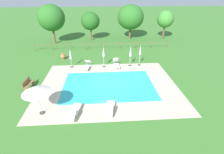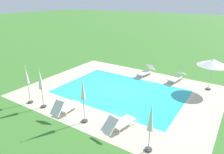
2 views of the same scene
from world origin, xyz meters
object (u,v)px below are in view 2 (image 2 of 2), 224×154
Objects in this scene: patio_umbrella_closed_row_west at (41,82)px; patio_umbrella_closed_row_centre at (83,93)px; patio_umbrella_open_foreground at (213,63)px; sun_lounger_north_mid at (177,77)px; patio_umbrella_closed_row_mid_east at (27,79)px; patio_umbrella_closed_row_mid_west at (151,121)px; sun_lounger_north_end at (146,71)px; sun_lounger_north_far at (120,123)px; sun_lounger_north_near_steps at (66,107)px.

patio_umbrella_closed_row_centre is at bearing -177.46° from patio_umbrella_closed_row_west.
patio_umbrella_open_foreground is 11.28m from patio_umbrella_closed_row_west.
patio_umbrella_open_foreground is (-2.39, 0.32, 1.65)m from sun_lounger_north_mid.
patio_umbrella_closed_row_centre is (-3.08, -0.14, 0.04)m from patio_umbrella_closed_row_west.
patio_umbrella_closed_row_mid_east reaches higher than patio_umbrella_open_foreground.
patio_umbrella_closed_row_mid_east is at bearing 0.25° from patio_umbrella_closed_row_mid_west.
patio_umbrella_closed_row_mid_west is at bearing 179.54° from patio_umbrella_closed_row_west.
patio_umbrella_closed_row_mid_west is (-1.38, 8.52, 1.10)m from sun_lounger_north_mid.
sun_lounger_north_mid is 0.86× the size of patio_umbrella_closed_row_centre.
sun_lounger_north_mid is at bearing -122.63° from patio_umbrella_closed_row_west.
patio_umbrella_closed_row_mid_west is (-3.94, 8.37, 1.07)m from sun_lounger_north_end.
sun_lounger_north_end is 9.39m from patio_umbrella_closed_row_mid_east.
patio_umbrella_closed_row_west reaches higher than sun_lounger_north_far.
patio_umbrella_closed_row_centre is at bearing 175.40° from sun_lounger_north_near_steps.
patio_umbrella_closed_row_mid_west reaches higher than sun_lounger_north_end.
patio_umbrella_closed_row_mid_west is at bearing 161.69° from sun_lounger_north_far.
patio_umbrella_closed_row_mid_east reaches higher than sun_lounger_north_near_steps.
patio_umbrella_open_foreground is 0.94× the size of patio_umbrella_closed_row_mid_east.
sun_lounger_north_far is (-3.35, -0.29, -0.01)m from sun_lounger_north_near_steps.
sun_lounger_north_near_steps is 5.28m from patio_umbrella_closed_row_mid_west.
patio_umbrella_closed_row_west is at bearing 6.24° from sun_lounger_north_far.
patio_umbrella_closed_row_centre reaches higher than patio_umbrella_closed_row_west.
sun_lounger_north_end is at bearing -74.70° from sun_lounger_north_far.
patio_umbrella_closed_row_mid_west is at bearing 115.20° from sun_lounger_north_end.
sun_lounger_north_far is 0.84× the size of patio_umbrella_closed_row_mid_east.
patio_umbrella_closed_row_mid_west is 3.74m from patio_umbrella_closed_row_centre.
patio_umbrella_closed_row_mid_east is at bearing 52.54° from sun_lounger_north_mid.
sun_lounger_north_end is 5.20m from patio_umbrella_open_foreground.
patio_umbrella_closed_row_centre is at bearing -2.94° from patio_umbrella_closed_row_mid_west.
patio_umbrella_closed_row_centre reaches higher than patio_umbrella_closed_row_mid_west.
patio_umbrella_open_foreground is at bearing -96.97° from patio_umbrella_closed_row_mid_west.
sun_lounger_north_mid is 8.70m from patio_umbrella_closed_row_mid_west.
patio_umbrella_closed_row_mid_east is (2.78, 0.34, 1.22)m from sun_lounger_north_near_steps.
patio_umbrella_closed_row_mid_west is (1.00, 8.20, -0.55)m from patio_umbrella_open_foreground.
patio_umbrella_closed_row_west is 0.97× the size of patio_umbrella_closed_row_centre.
patio_umbrella_closed_row_mid_west is (-1.81, 0.60, 1.07)m from sun_lounger_north_far.
sun_lounger_north_far is 6.28m from patio_umbrella_closed_row_mid_east.
patio_umbrella_closed_row_centre is (1.91, 0.41, 1.28)m from sun_lounger_north_far.
patio_umbrella_closed_row_centre is (3.73, -0.19, 0.21)m from patio_umbrella_closed_row_mid_west.
patio_umbrella_open_foreground is 8.28m from patio_umbrella_closed_row_mid_west.
sun_lounger_north_mid is 1.07× the size of sun_lounger_north_end.
sun_lounger_north_end is 0.83× the size of patio_umbrella_closed_row_west.
sun_lounger_north_mid is 0.95× the size of patio_umbrella_closed_row_mid_west.
sun_lounger_north_near_steps is 9.04m from sun_lounger_north_mid.
sun_lounger_north_mid is at bearing -114.69° from sun_lounger_north_near_steps.
patio_umbrella_closed_row_mid_east is (6.12, 0.63, 1.24)m from sun_lounger_north_far.
patio_umbrella_open_foreground reaches higher than sun_lounger_north_near_steps.
patio_umbrella_closed_row_mid_east reaches higher than sun_lounger_north_end.
patio_umbrella_closed_row_centre reaches higher than sun_lounger_north_end.
patio_umbrella_open_foreground is 12.16m from patio_umbrella_closed_row_mid_east.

